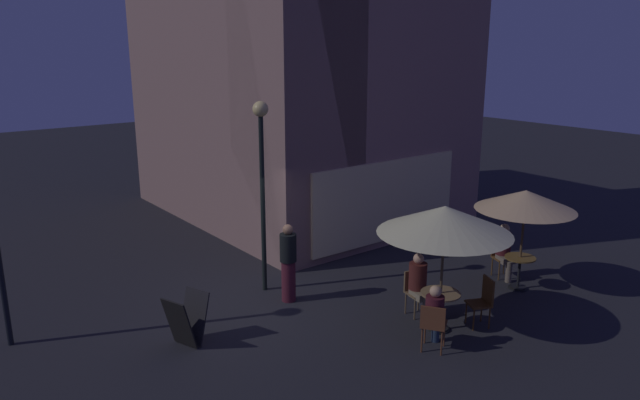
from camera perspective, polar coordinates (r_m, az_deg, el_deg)
ground_plane at (r=12.45m, az=-5.39°, el=-9.92°), size 60.00×60.00×0.00m
cafe_building at (r=16.67m, az=-3.10°, el=13.74°), size 6.94×8.99×9.78m
street_lamp_near_corner at (r=12.30m, az=-5.60°, el=3.72°), size 0.32×0.32×4.07m
menu_sandwich_board at (r=10.93m, az=-12.64°, el=-11.12°), size 0.80×0.74×0.93m
cafe_table_0 at (r=11.37m, az=11.43°, el=-9.63°), size 0.74×0.74×0.75m
cafe_table_1 at (r=13.64m, az=18.56°, el=-6.10°), size 0.65×0.65×0.73m
patio_umbrella_0 at (r=10.81m, az=11.86°, el=-1.89°), size 2.42×2.42×2.40m
patio_umbrella_1 at (r=13.20m, az=19.08°, el=-0.05°), size 2.09×2.09×2.21m
cafe_chair_0 at (r=11.95m, az=9.06°, el=-8.34°), size 0.45×0.45×0.88m
cafe_chair_1 at (r=10.60m, az=10.80°, el=-11.47°), size 0.58×0.58×0.88m
cafe_chair_2 at (r=11.72m, az=15.38°, el=-9.04°), size 0.53×0.53×0.95m
cafe_chair_3 at (r=14.24m, az=16.92°, el=-4.86°), size 0.50×0.50×0.94m
patron_seated_0 at (r=11.78m, az=9.47°, el=-7.71°), size 0.41×0.54×1.28m
patron_seated_1 at (r=10.67m, az=10.95°, el=-10.50°), size 0.52×0.47×1.20m
patron_seated_2 at (r=14.07m, az=17.25°, el=-4.42°), size 0.45×0.52×1.27m
patron_standing_3 at (r=12.27m, az=-3.05°, el=-6.03°), size 0.34×0.34×1.65m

